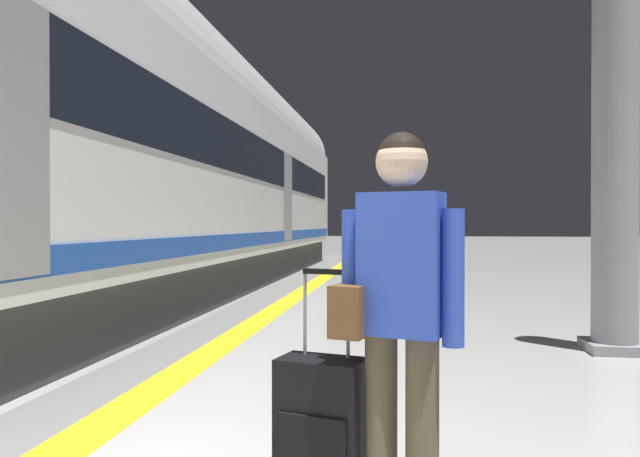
{
  "coord_description": "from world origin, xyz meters",
  "views": [
    {
      "loc": [
        1.32,
        -1.41,
        1.28
      ],
      "look_at": [
        0.25,
        6.04,
        1.22
      ],
      "focal_mm": 33.3,
      "sensor_mm": 36.0,
      "label": 1
    }
  ],
  "objects_px": {
    "rolling_suitcase_foreground": "(321,430)",
    "passenger_mid": "(396,236)",
    "high_speed_train": "(118,140)",
    "suitcase_near": "(369,277)",
    "platform_pillar": "(615,180)",
    "duffel_bag_mid": "(411,276)",
    "passenger_near": "(387,238)",
    "traveller_foreground": "(398,301)"
  },
  "relations": [
    {
      "from": "passenger_near",
      "to": "duffel_bag_mid",
      "type": "bearing_deg",
      "value": 75.02
    },
    {
      "from": "passenger_mid",
      "to": "duffel_bag_mid",
      "type": "distance_m",
      "value": 0.93
    },
    {
      "from": "high_speed_train",
      "to": "traveller_foreground",
      "type": "height_order",
      "value": "high_speed_train"
    },
    {
      "from": "traveller_foreground",
      "to": "duffel_bag_mid",
      "type": "height_order",
      "value": "traveller_foreground"
    },
    {
      "from": "high_speed_train",
      "to": "rolling_suitcase_foreground",
      "type": "xyz_separation_m",
      "value": [
        3.79,
        -5.56,
        -2.13
      ]
    },
    {
      "from": "passenger_near",
      "to": "suitcase_near",
      "type": "relative_size",
      "value": 1.83
    },
    {
      "from": "traveller_foreground",
      "to": "platform_pillar",
      "type": "distance_m",
      "value": 4.43
    },
    {
      "from": "suitcase_near",
      "to": "duffel_bag_mid",
      "type": "distance_m",
      "value": 2.14
    },
    {
      "from": "passenger_near",
      "to": "duffel_bag_mid",
      "type": "xyz_separation_m",
      "value": [
        0.46,
        1.73,
        -0.87
      ]
    },
    {
      "from": "rolling_suitcase_foreground",
      "to": "passenger_mid",
      "type": "distance_m",
      "value": 10.42
    },
    {
      "from": "passenger_near",
      "to": "suitcase_near",
      "type": "distance_m",
      "value": 0.82
    },
    {
      "from": "passenger_mid",
      "to": "platform_pillar",
      "type": "distance_m",
      "value": 7.1
    },
    {
      "from": "high_speed_train",
      "to": "traveller_foreground",
      "type": "bearing_deg",
      "value": -53.96
    },
    {
      "from": "duffel_bag_mid",
      "to": "passenger_mid",
      "type": "bearing_deg",
      "value": 156.3
    },
    {
      "from": "high_speed_train",
      "to": "passenger_mid",
      "type": "xyz_separation_m",
      "value": [
        3.97,
        4.84,
        -1.48
      ]
    },
    {
      "from": "suitcase_near",
      "to": "passenger_mid",
      "type": "relative_size",
      "value": 0.55
    },
    {
      "from": "suitcase_near",
      "to": "traveller_foreground",
      "type": "bearing_deg",
      "value": -85.79
    },
    {
      "from": "rolling_suitcase_foreground",
      "to": "passenger_near",
      "type": "bearing_deg",
      "value": 89.74
    },
    {
      "from": "rolling_suitcase_foreground",
      "to": "duffel_bag_mid",
      "type": "xyz_separation_m",
      "value": [
        0.5,
        10.26,
        -0.22
      ]
    },
    {
      "from": "rolling_suitcase_foreground",
      "to": "passenger_mid",
      "type": "relative_size",
      "value": 0.62
    },
    {
      "from": "high_speed_train",
      "to": "suitcase_near",
      "type": "bearing_deg",
      "value": 37.77
    },
    {
      "from": "rolling_suitcase_foreground",
      "to": "traveller_foreground",
      "type": "bearing_deg",
      "value": -17.51
    },
    {
      "from": "high_speed_train",
      "to": "passenger_mid",
      "type": "distance_m",
      "value": 6.43
    },
    {
      "from": "platform_pillar",
      "to": "traveller_foreground",
      "type": "bearing_deg",
      "value": -118.96
    },
    {
      "from": "rolling_suitcase_foreground",
      "to": "platform_pillar",
      "type": "relative_size",
      "value": 0.3
    },
    {
      "from": "passenger_near",
      "to": "suitcase_near",
      "type": "height_order",
      "value": "passenger_near"
    },
    {
      "from": "traveller_foreground",
      "to": "platform_pillar",
      "type": "relative_size",
      "value": 0.46
    },
    {
      "from": "rolling_suitcase_foreground",
      "to": "platform_pillar",
      "type": "distance_m",
      "value": 4.64
    },
    {
      "from": "high_speed_train",
      "to": "duffel_bag_mid",
      "type": "distance_m",
      "value": 6.78
    },
    {
      "from": "suitcase_near",
      "to": "platform_pillar",
      "type": "height_order",
      "value": "platform_pillar"
    },
    {
      "from": "platform_pillar",
      "to": "suitcase_near",
      "type": "bearing_deg",
      "value": 120.86
    },
    {
      "from": "suitcase_near",
      "to": "passenger_mid",
      "type": "distance_m",
      "value": 2.29
    },
    {
      "from": "platform_pillar",
      "to": "high_speed_train",
      "type": "bearing_deg",
      "value": 163.46
    },
    {
      "from": "traveller_foreground",
      "to": "platform_pillar",
      "type": "bearing_deg",
      "value": 61.04
    },
    {
      "from": "traveller_foreground",
      "to": "suitcase_near",
      "type": "distance_m",
      "value": 8.43
    },
    {
      "from": "platform_pillar",
      "to": "passenger_mid",
      "type": "bearing_deg",
      "value": 108.7
    },
    {
      "from": "suitcase_near",
      "to": "passenger_mid",
      "type": "xyz_separation_m",
      "value": [
        0.46,
        2.13,
        0.7
      ]
    },
    {
      "from": "high_speed_train",
      "to": "rolling_suitcase_foreground",
      "type": "height_order",
      "value": "high_speed_train"
    },
    {
      "from": "traveller_foreground",
      "to": "platform_pillar",
      "type": "height_order",
      "value": "platform_pillar"
    },
    {
      "from": "suitcase_near",
      "to": "rolling_suitcase_foreground",
      "type": "bearing_deg",
      "value": -88.05
    },
    {
      "from": "traveller_foreground",
      "to": "suitcase_near",
      "type": "bearing_deg",
      "value": 94.21
    },
    {
      "from": "platform_pillar",
      "to": "rolling_suitcase_foreground",
      "type": "bearing_deg",
      "value": -123.41
    }
  ]
}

